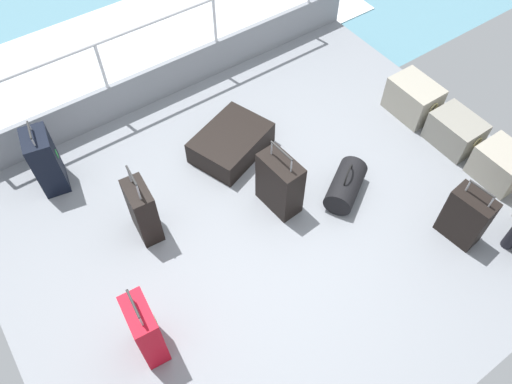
{
  "coord_description": "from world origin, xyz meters",
  "views": [
    {
      "loc": [
        2.13,
        -1.74,
        4.08
      ],
      "look_at": [
        -0.21,
        -0.11,
        0.25
      ],
      "focal_mm": 34.96,
      "sensor_mm": 36.0,
      "label": 1
    }
  ],
  "objects": [
    {
      "name": "ground_plane",
      "position": [
        0.0,
        0.0,
        -0.03
      ],
      "size": [
        4.4,
        5.2,
        0.06
      ],
      "primitive_type": "cube",
      "color": "gray"
    },
    {
      "name": "gunwale_port",
      "position": [
        -2.17,
        0.0,
        0.23
      ],
      "size": [
        0.06,
        5.2,
        0.45
      ],
      "primitive_type": "cube",
      "color": "gray",
      "rests_on": "ground_plane"
    },
    {
      "name": "railing_port",
      "position": [
        -2.17,
        0.0,
        0.78
      ],
      "size": [
        0.04,
        4.2,
        1.02
      ],
      "color": "silver",
      "rests_on": "ground_plane"
    },
    {
      "name": "sea_wake",
      "position": [
        -3.6,
        0.0,
        -0.34
      ],
      "size": [
        12.0,
        12.0,
        0.01
      ],
      "color": "#598C9E",
      "rests_on": "ground_plane"
    },
    {
      "name": "cargo_crate_0",
      "position": [
        -0.3,
        2.12,
        0.21
      ],
      "size": [
        0.58,
        0.39,
        0.41
      ],
      "color": "#9E9989",
      "rests_on": "ground_plane"
    },
    {
      "name": "cargo_crate_1",
      "position": [
        0.31,
        2.15,
        0.18
      ],
      "size": [
        0.56,
        0.39,
        0.35
      ],
      "color": "gray",
      "rests_on": "ground_plane"
    },
    {
      "name": "cargo_crate_2",
      "position": [
        0.9,
        2.16,
        0.19
      ],
      "size": [
        0.53,
        0.41,
        0.37
      ],
      "color": "#9E9989",
      "rests_on": "ground_plane"
    },
    {
      "name": "suitcase_0",
      "position": [
        -0.58,
        -1.11,
        0.32
      ],
      "size": [
        0.38,
        0.23,
        0.86
      ],
      "color": "black",
      "rests_on": "ground_plane"
    },
    {
      "name": "suitcase_1",
      "position": [
        0.45,
        -1.62,
        0.34
      ],
      "size": [
        0.39,
        0.22,
        0.84
      ],
      "color": "#B70C1E",
      "rests_on": "ground_plane"
    },
    {
      "name": "suitcase_2",
      "position": [
        -0.97,
        0.1,
        0.14
      ],
      "size": [
        0.82,
        0.95,
        0.27
      ],
      "color": "black",
      "rests_on": "ground_plane"
    },
    {
      "name": "suitcase_3",
      "position": [
        -1.65,
        -1.63,
        0.34
      ],
      "size": [
        0.4,
        0.31,
        0.79
      ],
      "color": "black",
      "rests_on": "ground_plane"
    },
    {
      "name": "suitcase_4",
      "position": [
        -0.12,
        0.11,
        0.32
      ],
      "size": [
        0.46,
        0.27,
        0.8
      ],
      "color": "black",
      "rests_on": "ground_plane"
    },
    {
      "name": "suitcase_5",
      "position": [
        1.15,
        1.29,
        0.29
      ],
      "size": [
        0.41,
        0.26,
        0.72
      ],
      "color": "black",
      "rests_on": "ground_plane"
    },
    {
      "name": "duffel_bag",
      "position": [
        0.17,
        0.72,
        0.14
      ],
      "size": [
        0.53,
        0.62,
        0.42
      ],
      "color": "black",
      "rests_on": "ground_plane"
    }
  ]
}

